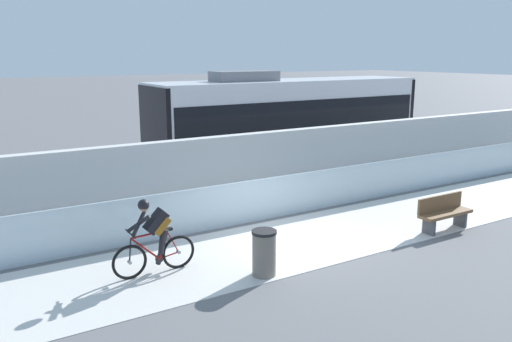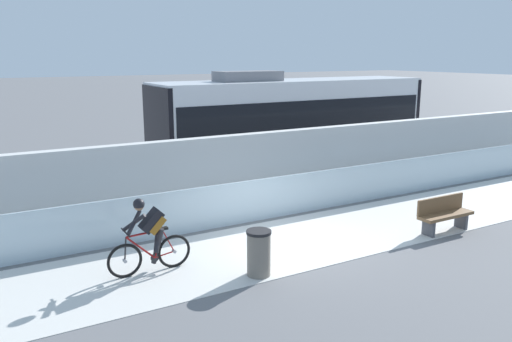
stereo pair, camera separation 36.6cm
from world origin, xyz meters
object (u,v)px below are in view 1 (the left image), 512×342
(bench, at_px, (444,212))
(tram, at_px, (288,120))
(cyclist_on_bike, at_px, (154,237))
(trash_bin, at_px, (264,253))

(bench, bearing_deg, tram, 84.04)
(cyclist_on_bike, height_order, bench, cyclist_on_bike)
(cyclist_on_bike, xyz_separation_m, bench, (7.26, -1.29, -0.30))
(cyclist_on_bike, xyz_separation_m, trash_bin, (1.85, -1.25, -0.30))
(tram, distance_m, trash_bin, 10.33)
(tram, bearing_deg, trash_bin, -127.69)
(tram, distance_m, bench, 8.30)
(cyclist_on_bike, bearing_deg, tram, 40.19)
(cyclist_on_bike, bearing_deg, bench, -10.04)
(trash_bin, bearing_deg, cyclist_on_bike, 145.97)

